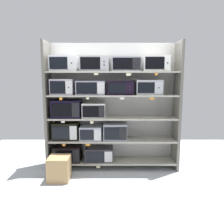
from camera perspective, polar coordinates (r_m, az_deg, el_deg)
name	(u,v)px	position (r m, az deg, el deg)	size (l,w,h in m)	color
ground	(112,192)	(3.76, 0.05, -19.87)	(6.46, 6.00, 0.02)	#B2B7BC
back_panel	(112,105)	(4.59, -0.01, 1.79)	(2.66, 0.04, 2.47)	#B2B2AD
upright_left	(47,107)	(4.51, -16.18, 1.32)	(0.05, 0.46, 2.47)	#68645B
upright_right	(176,107)	(4.52, 16.16, 1.34)	(0.05, 0.46, 2.47)	#68645B
shelf_0	(112,161)	(4.61, 0.00, -12.33)	(2.46, 0.46, 0.03)	#ADA899
microwave_0	(67,153)	(4.64, -11.40, -10.22)	(0.53, 0.43, 0.30)	black
microwave_1	(98,154)	(4.57, -3.48, -10.62)	(0.55, 0.36, 0.26)	#312F37
price_tag_0	(67,167)	(4.49, -11.51, -13.60)	(0.06, 0.00, 0.03)	orange
price_tag_1	(98,167)	(4.42, -3.69, -13.87)	(0.07, 0.00, 0.04)	beige
shelf_1	(112,140)	(4.47, 0.00, -7.05)	(2.46, 0.46, 0.03)	#ADA899
microwave_2	(65,131)	(4.51, -11.81, -4.71)	(0.49, 0.36, 0.33)	black
microwave_3	(90,132)	(4.45, -5.52, -5.20)	(0.42, 0.41, 0.27)	#979CAD
microwave_4	(114,131)	(4.42, 0.61, -4.90)	(0.45, 0.41, 0.32)	#9799A6
price_tag_2	(63,145)	(4.36, -12.37, -8.27)	(0.06, 0.00, 0.04)	orange
price_tag_3	(87,145)	(4.28, -6.33, -8.37)	(0.09, 0.00, 0.04)	orange
shelf_2	(112,118)	(4.37, 0.00, -1.49)	(2.46, 0.46, 0.03)	#ADA899
microwave_5	(66,109)	(4.43, -11.59, 0.87)	(0.56, 0.42, 0.34)	black
microwave_6	(93,110)	(4.36, -4.76, 0.50)	(0.44, 0.41, 0.28)	silver
price_tag_4	(62,122)	(4.25, -12.60, -2.50)	(0.06, 0.00, 0.03)	white
price_tag_5	(91,122)	(4.17, -5.35, -2.65)	(0.06, 0.00, 0.05)	beige
shelf_3	(112,95)	(4.32, 0.00, 4.28)	(2.46, 0.46, 0.03)	#ADA899
microwave_7	(62,87)	(4.40, -12.60, 6.28)	(0.43, 0.41, 0.30)	#B9B0C2
microwave_8	(90,88)	(4.32, -5.61, 6.20)	(0.55, 0.36, 0.26)	#9C9AAD
microwave_9	(120,88)	(4.31, 1.99, 6.20)	(0.49, 0.38, 0.26)	black
microwave_10	(148,87)	(4.36, 9.17, 6.25)	(0.50, 0.36, 0.28)	#B8BBC0
price_tag_6	(60,99)	(4.19, -13.12, 3.32)	(0.06, 0.00, 0.05)	orange
price_tag_7	(87,98)	(4.11, -6.42, 3.48)	(0.05, 0.00, 0.03)	beige
price_tag_8	(121,98)	(4.09, 2.37, 3.48)	(0.08, 0.00, 0.04)	white
price_tag_9	(151,99)	(4.15, 10.03, 3.40)	(0.07, 0.00, 0.04)	orange
shelf_4	(112,72)	(4.30, 0.00, 10.14)	(2.46, 0.46, 0.03)	#ADA899
microwave_11	(64,64)	(4.40, -12.24, 11.99)	(0.51, 0.37, 0.29)	silver
microwave_12	(94,64)	(4.32, -4.60, 12.15)	(0.53, 0.43, 0.28)	#A3A5AA
microwave_13	(125,64)	(4.31, 3.40, 12.11)	(0.54, 0.35, 0.27)	#989EA9
microwave_14	(155,64)	(4.38, 10.96, 12.06)	(0.49, 0.36, 0.29)	silver
price_tag_10	(95,74)	(4.08, -4.25, 9.66)	(0.08, 0.00, 0.03)	beige
price_tag_11	(128,74)	(4.08, 4.08, 9.57)	(0.09, 0.00, 0.05)	beige
price_tag_12	(156,74)	(4.15, 11.13, 9.47)	(0.05, 0.00, 0.04)	orange
shipping_carton	(59,168)	(4.16, -13.50, -13.86)	(0.37, 0.37, 0.42)	tan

